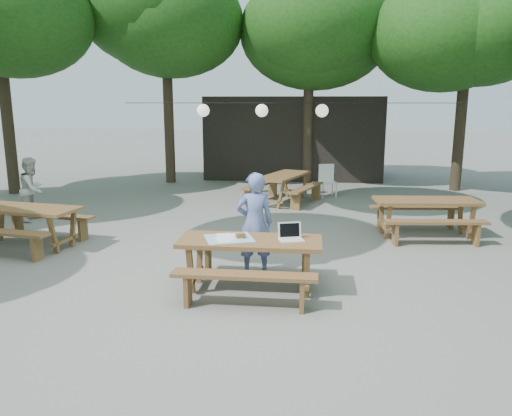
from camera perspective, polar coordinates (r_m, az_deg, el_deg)
The scene contains 12 objects.
ground at distance 8.06m, azimuth -2.37°, elevation -7.06°, with size 80.00×80.00×0.00m, color #60605C.
pavilion at distance 18.08m, azimuth 4.37°, elevation 8.13°, with size 6.00×3.00×2.80m, color black.
main_picnic_table at distance 7.11m, azimuth -0.65°, elevation -6.40°, with size 2.00×1.58×0.75m.
picnic_table_nw at distance 10.12m, azimuth -24.82°, elevation -1.92°, with size 2.12×1.86×0.75m.
picnic_table_ne at distance 10.46m, azimuth 18.79°, elevation -1.01°, with size 2.07×1.76×0.75m.
picnic_table_far_e at distance 13.25m, azimuth 3.14°, elevation 2.28°, with size 2.13×2.32×0.75m.
woman at distance 7.70m, azimuth -0.17°, elevation -1.77°, with size 0.58×0.38×1.60m, color #6A7CC2.
second_person at distance 12.28m, azimuth -24.19°, elevation 1.99°, with size 0.69×0.54×1.43m, color silver.
plastic_chair at distance 14.26m, azimuth 8.18°, elevation 2.35°, with size 0.54×0.54×0.90m.
laptop at distance 6.99m, azimuth 3.96°, elevation -3.15°, with size 0.39×0.34×0.24m.
tabletop_clutter at distance 7.05m, azimuth -2.87°, elevation -3.41°, with size 0.80×0.74×0.08m.
paper_lanterns at distance 13.59m, azimuth 0.72°, elevation 11.09°, with size 9.00×0.34×0.38m.
Camera 1 is at (1.20, -7.52, 2.65)m, focal length 35.00 mm.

